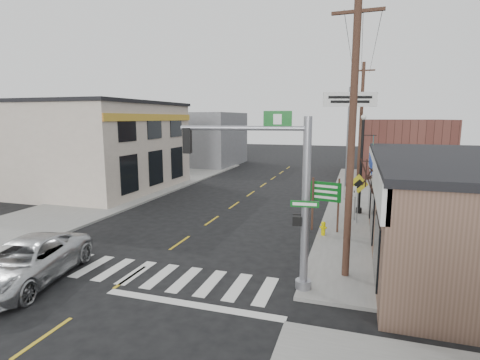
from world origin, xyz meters
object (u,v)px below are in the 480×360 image
(traffic_signal_pole, at_px, (285,185))
(bare_tree, at_px, (378,166))
(fire_hydrant, at_px, (323,228))
(lamp_post, at_px, (363,157))
(dance_center_sign, at_px, (349,117))
(suv, at_px, (25,262))
(utility_pole_near, at_px, (352,138))
(guide_sign, at_px, (326,197))
(utility_pole_far, at_px, (361,125))

(traffic_signal_pole, xyz_separation_m, bare_tree, (3.08, 5.08, 0.10))
(fire_hydrant, height_order, lamp_post, lamp_post)
(bare_tree, bearing_deg, dance_center_sign, 98.88)
(traffic_signal_pole, distance_m, lamp_post, 11.36)
(suv, relative_size, bare_tree, 1.20)
(bare_tree, relative_size, utility_pole_near, 0.47)
(fire_hydrant, bearing_deg, dance_center_sign, 85.20)
(lamp_post, distance_m, bare_tree, 6.04)
(traffic_signal_pole, distance_m, guide_sign, 7.02)
(lamp_post, bearing_deg, bare_tree, -72.74)
(lamp_post, distance_m, utility_pole_far, 8.97)
(traffic_signal_pole, relative_size, lamp_post, 1.00)
(traffic_signal_pole, height_order, bare_tree, traffic_signal_pole)
(suv, xyz_separation_m, lamp_post, (11.24, 13.31, 2.74))
(dance_center_sign, distance_m, bare_tree, 10.20)
(utility_pole_far, bearing_deg, bare_tree, -83.45)
(guide_sign, bearing_deg, bare_tree, -23.04)
(fire_hydrant, bearing_deg, utility_pole_near, -75.16)
(suv, bearing_deg, dance_center_sign, 47.40)
(traffic_signal_pole, xyz_separation_m, guide_sign, (0.79, 6.76, -1.73))
(guide_sign, height_order, dance_center_sign, dance_center_sign)
(suv, xyz_separation_m, guide_sign, (9.55, 8.99, 1.13))
(lamp_post, height_order, bare_tree, lamp_post)
(suv, height_order, utility_pole_near, utility_pole_near)
(suv, relative_size, utility_pole_far, 0.55)
(guide_sign, bearing_deg, utility_pole_far, 96.72)
(traffic_signal_pole, height_order, utility_pole_near, utility_pole_near)
(suv, relative_size, dance_center_sign, 0.71)
(traffic_signal_pole, height_order, utility_pole_far, utility_pole_far)
(dance_center_sign, relative_size, utility_pole_near, 0.80)
(guide_sign, height_order, fire_hydrant, guide_sign)
(fire_hydrant, height_order, utility_pole_far, utility_pole_far)
(dance_center_sign, bearing_deg, utility_pole_far, 65.48)
(suv, xyz_separation_m, traffic_signal_pole, (8.75, 2.23, 2.86))
(suv, bearing_deg, bare_tree, 20.03)
(fire_hydrant, xyz_separation_m, utility_pole_far, (1.52, 13.83, 4.73))
(utility_pole_far, bearing_deg, suv, -112.98)
(suv, bearing_deg, guide_sign, 31.62)
(fire_hydrant, relative_size, dance_center_sign, 0.09)
(suv, relative_size, lamp_post, 0.94)
(traffic_signal_pole, height_order, lamp_post, traffic_signal_pole)
(suv, bearing_deg, lamp_post, 38.16)
(traffic_signal_pole, bearing_deg, fire_hydrant, 76.65)
(dance_center_sign, height_order, utility_pole_near, utility_pole_near)
(traffic_signal_pole, relative_size, utility_pole_near, 0.61)
(bare_tree, bearing_deg, utility_pole_far, 92.94)
(guide_sign, relative_size, lamp_post, 0.46)
(lamp_post, bearing_deg, utility_pole_far, 102.78)
(bare_tree, bearing_deg, suv, -148.32)
(suv, xyz_separation_m, utility_pole_far, (11.07, 22.11, 4.47))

